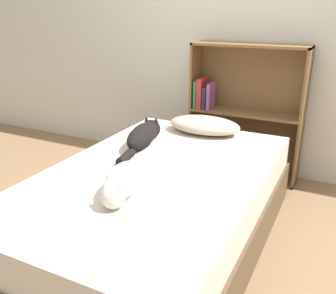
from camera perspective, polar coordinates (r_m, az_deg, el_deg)
ground_plane at (r=2.45m, az=-1.60°, el=-14.36°), size 8.00×8.00×0.00m
wall_back at (r=3.35m, az=10.34°, el=17.61°), size 8.00×0.06×2.50m
bed at (r=2.32m, az=-1.66°, el=-9.37°), size 1.23×1.99×0.50m
pillow at (r=2.87m, az=5.56°, el=3.37°), size 0.55×0.33×0.12m
cat_light at (r=1.92m, az=-7.02°, el=-5.28°), size 0.27×0.55×0.15m
cat_dark at (r=2.60m, az=-3.74°, el=1.85°), size 0.22×0.63×0.16m
bookshelf at (r=3.29m, az=11.41°, el=5.59°), size 0.94×0.26×1.13m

